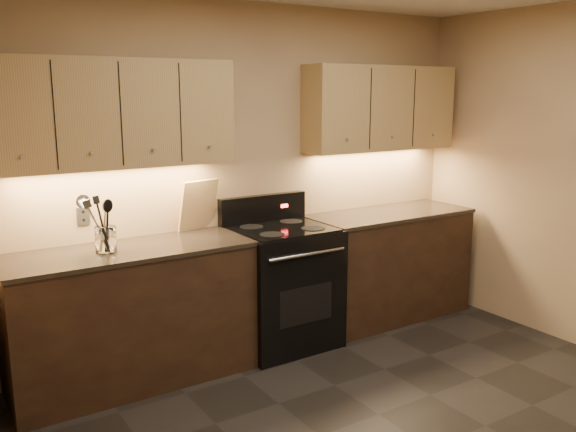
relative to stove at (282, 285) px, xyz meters
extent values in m
cube|color=tan|center=(-0.08, 0.32, 0.82)|extent=(4.00, 0.04, 2.60)
cube|color=tan|center=(-2.08, -1.68, 0.82)|extent=(0.04, 4.00, 2.60)
cube|color=black|center=(-1.18, 0.02, -0.03)|extent=(1.60, 0.60, 0.90)
cube|color=#352B21|center=(-1.18, 0.02, 0.44)|extent=(1.62, 0.62, 0.03)
cube|color=black|center=(1.10, 0.02, -0.03)|extent=(1.44, 0.60, 0.90)
cube|color=#352B21|center=(1.10, 0.02, 0.44)|extent=(1.46, 0.62, 0.03)
cube|color=black|center=(0.00, -0.01, -0.02)|extent=(0.76, 0.65, 0.92)
cube|color=black|center=(0.00, -0.01, 0.45)|extent=(0.70, 0.60, 0.01)
cube|color=black|center=(0.00, 0.28, 0.55)|extent=(0.76, 0.07, 0.22)
cube|color=red|center=(0.18, 0.24, 0.56)|extent=(0.06, 0.00, 0.03)
cylinder|color=silver|center=(0.00, -0.35, 0.32)|extent=(0.65, 0.02, 0.02)
cube|color=black|center=(0.00, -0.33, -0.07)|extent=(0.46, 0.00, 0.28)
cylinder|color=black|center=(-0.18, -0.16, 0.45)|extent=(0.18, 0.18, 0.00)
cylinder|color=black|center=(0.18, -0.16, 0.45)|extent=(0.18, 0.18, 0.00)
cylinder|color=black|center=(-0.18, 0.14, 0.45)|extent=(0.18, 0.18, 0.00)
cylinder|color=black|center=(0.18, 0.14, 0.45)|extent=(0.18, 0.18, 0.00)
cube|color=tan|center=(-1.18, 0.17, 1.32)|extent=(1.60, 0.30, 0.70)
cube|color=tan|center=(1.10, 0.17, 1.32)|extent=(1.44, 0.30, 0.70)
cube|color=#B2B5BA|center=(-1.38, 0.31, 0.64)|extent=(0.08, 0.01, 0.12)
cylinder|color=white|center=(-1.32, 0.01, 0.53)|extent=(0.15, 0.15, 0.17)
cylinder|color=white|center=(-1.32, 0.01, 0.46)|extent=(0.13, 0.13, 0.02)
cube|color=tan|center=(-0.56, 0.26, 0.64)|extent=(0.32, 0.17, 0.38)
camera|label=1|loc=(-2.40, -3.80, 1.46)|focal=38.00mm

